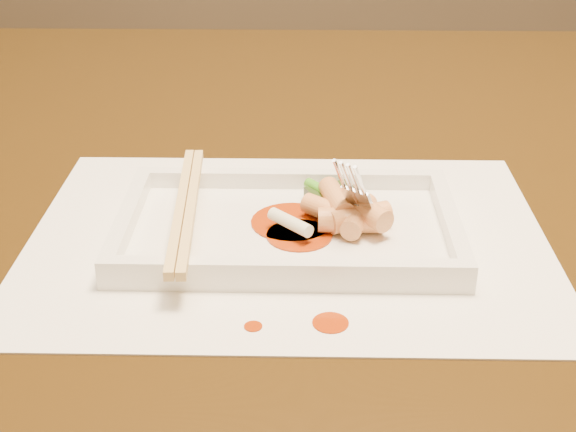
{
  "coord_description": "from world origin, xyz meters",
  "views": [
    {
      "loc": [
        0.04,
        -0.72,
        1.05
      ],
      "look_at": [
        0.03,
        -0.18,
        0.77
      ],
      "focal_mm": 50.0,
      "sensor_mm": 36.0,
      "label": 1
    }
  ],
  "objects_px": {
    "plate_base": "(288,232)",
    "chopstick_a": "(181,206)",
    "table": "(262,240)",
    "fork": "(382,130)",
    "placemat": "(288,237)"
  },
  "relations": [
    {
      "from": "table",
      "to": "chopstick_a",
      "type": "relative_size",
      "value": 6.88
    },
    {
      "from": "fork",
      "to": "table",
      "type": "bearing_deg",
      "value": 122.32
    },
    {
      "from": "table",
      "to": "placemat",
      "type": "distance_m",
      "value": 0.21
    },
    {
      "from": "chopstick_a",
      "to": "fork",
      "type": "distance_m",
      "value": 0.16
    },
    {
      "from": "chopstick_a",
      "to": "fork",
      "type": "xyz_separation_m",
      "value": [
        0.15,
        0.02,
        0.06
      ]
    },
    {
      "from": "table",
      "to": "chopstick_a",
      "type": "height_order",
      "value": "chopstick_a"
    },
    {
      "from": "table",
      "to": "fork",
      "type": "bearing_deg",
      "value": -57.68
    },
    {
      "from": "plate_base",
      "to": "fork",
      "type": "bearing_deg",
      "value": 14.42
    },
    {
      "from": "placemat",
      "to": "plate_base",
      "type": "relative_size",
      "value": 1.54
    },
    {
      "from": "plate_base",
      "to": "fork",
      "type": "height_order",
      "value": "fork"
    },
    {
      "from": "table",
      "to": "placemat",
      "type": "xyz_separation_m",
      "value": [
        0.03,
        -0.18,
        0.1
      ]
    },
    {
      "from": "plate_base",
      "to": "chopstick_a",
      "type": "relative_size",
      "value": 1.28
    },
    {
      "from": "fork",
      "to": "placemat",
      "type": "bearing_deg",
      "value": -165.58
    },
    {
      "from": "plate_base",
      "to": "chopstick_a",
      "type": "height_order",
      "value": "chopstick_a"
    },
    {
      "from": "chopstick_a",
      "to": "fork",
      "type": "height_order",
      "value": "fork"
    }
  ]
}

